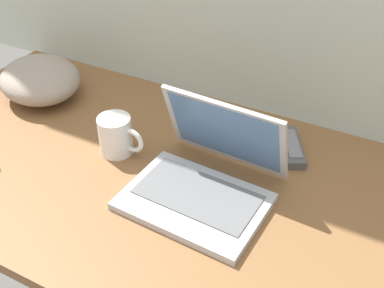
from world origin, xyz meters
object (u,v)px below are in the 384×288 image
object	(u,v)px
laptop	(205,177)
cushion	(40,79)
remote_control_far	(292,147)
coffee_mug	(116,135)

from	to	relation	value
laptop	cushion	xyz separation A→B (m)	(-0.63, 0.16, 0.01)
laptop	cushion	bearing A→B (deg)	165.79
laptop	cushion	world-z (taller)	laptop
remote_control_far	cushion	bearing A→B (deg)	-173.60
cushion	remote_control_far	bearing A→B (deg)	6.40
coffee_mug	remote_control_far	distance (m)	0.45
laptop	coffee_mug	xyz separation A→B (m)	(-0.26, 0.03, 0.01)
remote_control_far	cushion	size ratio (longest dim) A/B	0.61
remote_control_far	cushion	xyz separation A→B (m)	(-0.76, -0.08, 0.04)
laptop	remote_control_far	bearing A→B (deg)	62.43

